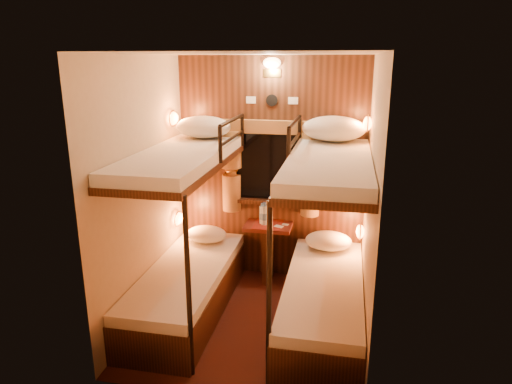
% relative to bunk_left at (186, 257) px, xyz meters
% --- Properties ---
extents(floor, '(2.10, 2.10, 0.00)m').
position_rel_bunk_left_xyz_m(floor, '(0.65, -0.07, -0.56)').
color(floor, '#34100E').
rests_on(floor, ground).
extents(ceiling, '(2.10, 2.10, 0.00)m').
position_rel_bunk_left_xyz_m(ceiling, '(0.65, -0.07, 1.84)').
color(ceiling, silver).
rests_on(ceiling, wall_back).
extents(wall_back, '(2.40, 0.00, 2.40)m').
position_rel_bunk_left_xyz_m(wall_back, '(0.65, 0.98, 0.64)').
color(wall_back, '#C6B293').
rests_on(wall_back, floor).
extents(wall_front, '(2.40, 0.00, 2.40)m').
position_rel_bunk_left_xyz_m(wall_front, '(0.65, -1.12, 0.64)').
color(wall_front, '#C6B293').
rests_on(wall_front, floor).
extents(wall_left, '(0.00, 2.40, 2.40)m').
position_rel_bunk_left_xyz_m(wall_left, '(-0.35, -0.07, 0.64)').
color(wall_left, '#C6B293').
rests_on(wall_left, floor).
extents(wall_right, '(0.00, 2.40, 2.40)m').
position_rel_bunk_left_xyz_m(wall_right, '(1.65, -0.07, 0.64)').
color(wall_right, '#C6B293').
rests_on(wall_right, floor).
extents(back_panel, '(2.00, 0.03, 2.40)m').
position_rel_bunk_left_xyz_m(back_panel, '(0.65, 0.97, 0.64)').
color(back_panel, black).
rests_on(back_panel, floor).
extents(bunk_left, '(0.72, 1.90, 1.82)m').
position_rel_bunk_left_xyz_m(bunk_left, '(0.00, 0.00, 0.00)').
color(bunk_left, black).
rests_on(bunk_left, floor).
extents(bunk_right, '(0.72, 1.90, 1.82)m').
position_rel_bunk_left_xyz_m(bunk_right, '(1.30, 0.00, 0.00)').
color(bunk_right, black).
rests_on(bunk_right, floor).
extents(window, '(1.00, 0.12, 0.79)m').
position_rel_bunk_left_xyz_m(window, '(0.65, 0.94, 0.62)').
color(window, black).
rests_on(window, back_panel).
extents(curtains, '(1.10, 0.22, 1.00)m').
position_rel_bunk_left_xyz_m(curtains, '(0.65, 0.90, 0.71)').
color(curtains, olive).
rests_on(curtains, back_panel).
extents(back_fixtures, '(0.54, 0.09, 0.48)m').
position_rel_bunk_left_xyz_m(back_fixtures, '(0.65, 0.93, 1.69)').
color(back_fixtures, black).
rests_on(back_fixtures, back_panel).
extents(reading_lamps, '(2.00, 0.20, 1.25)m').
position_rel_bunk_left_xyz_m(reading_lamps, '(0.65, 0.63, 0.68)').
color(reading_lamps, orange).
rests_on(reading_lamps, wall_left).
extents(table, '(0.50, 0.34, 0.66)m').
position_rel_bunk_left_xyz_m(table, '(0.65, 0.78, -0.14)').
color(table, '#591D14').
rests_on(table, floor).
extents(bottle_left, '(0.07, 0.07, 0.23)m').
position_rel_bunk_left_xyz_m(bottle_left, '(0.58, 0.80, 0.19)').
color(bottle_left, '#99BFE5').
rests_on(bottle_left, table).
extents(bottle_right, '(0.07, 0.07, 0.25)m').
position_rel_bunk_left_xyz_m(bottle_right, '(0.61, 0.77, 0.20)').
color(bottle_right, '#99BFE5').
rests_on(bottle_right, table).
extents(sachet_a, '(0.11, 0.10, 0.01)m').
position_rel_bunk_left_xyz_m(sachet_a, '(0.77, 0.74, 0.09)').
color(sachet_a, silver).
rests_on(sachet_a, table).
extents(sachet_b, '(0.08, 0.06, 0.01)m').
position_rel_bunk_left_xyz_m(sachet_b, '(0.83, 0.81, 0.09)').
color(sachet_b, silver).
rests_on(sachet_b, table).
extents(pillow_lower_left, '(0.44, 0.31, 0.17)m').
position_rel_bunk_left_xyz_m(pillow_lower_left, '(-0.00, 0.64, -0.02)').
color(pillow_lower_left, white).
rests_on(pillow_lower_left, bunk_left).
extents(pillow_lower_right, '(0.48, 0.34, 0.19)m').
position_rel_bunk_left_xyz_m(pillow_lower_right, '(1.30, 0.69, -0.01)').
color(pillow_lower_right, white).
rests_on(pillow_lower_right, bunk_right).
extents(pillow_upper_left, '(0.56, 0.40, 0.22)m').
position_rel_bunk_left_xyz_m(pillow_upper_left, '(-0.00, 0.66, 1.14)').
color(pillow_upper_left, white).
rests_on(pillow_upper_left, bunk_left).
extents(pillow_upper_right, '(0.62, 0.44, 0.24)m').
position_rel_bunk_left_xyz_m(pillow_upper_right, '(1.30, 0.72, 1.15)').
color(pillow_upper_right, white).
rests_on(pillow_upper_right, bunk_right).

